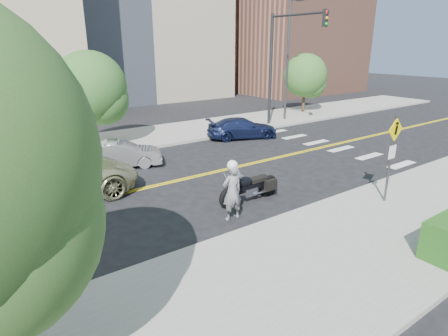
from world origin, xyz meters
name	(u,v)px	position (x,y,z in m)	size (l,w,h in m)	color
ground_plane	(187,178)	(0.00, 0.00, 0.00)	(120.00, 120.00, 0.00)	black
sidewalk_near	(334,256)	(0.00, -7.50, 0.07)	(60.00, 5.00, 0.15)	#9E9B91
sidewalk_far	(120,141)	(0.00, 7.50, 0.07)	(60.00, 5.00, 0.15)	#9E9B91
building_right	(291,38)	(26.00, 20.00, 6.00)	(14.00, 12.00, 12.00)	#8C5947
lamp_post	(287,62)	(12.00, 6.50, 4.15)	(0.16, 0.16, 8.00)	#4C4C51
traffic_light	(281,55)	(10.00, 5.08, 4.67)	(0.28, 4.50, 7.00)	black
pedestrian_sign	(392,150)	(4.20, -6.31, 1.96)	(0.78, 0.08, 3.00)	#4C4C51
motorcyclist	(232,190)	(-0.76, -4.12, 0.98)	(0.70, 0.49, 1.96)	#9B9A9F
motorcycle	(250,181)	(0.63, -3.32, 0.77)	(2.52, 0.77, 1.53)	black
suv	(50,178)	(-5.03, 0.78, 0.84)	(2.80, 6.07, 1.69)	tan
parked_car_silver	(120,154)	(-1.62, 3.10, 0.60)	(1.27, 3.63, 1.20)	#9B9EA2
parked_car_blue	(242,128)	(6.26, 4.20, 0.60)	(1.68, 4.14, 1.20)	#19224B
tree_far_a	(90,88)	(-1.47, 7.01, 3.19)	(3.69, 3.69, 5.04)	#382619
tree_far_b	(305,75)	(15.57, 8.02, 2.97)	(3.37, 3.37, 4.66)	#382619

